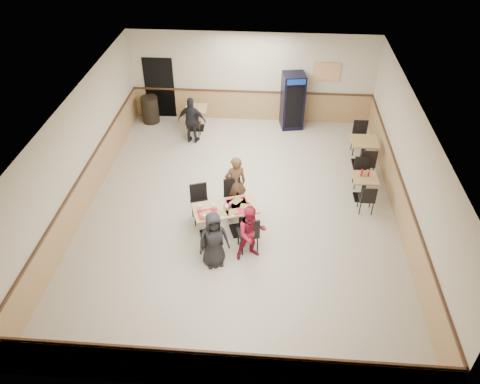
# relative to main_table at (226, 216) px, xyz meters

# --- Properties ---
(ground) EXTENTS (10.00, 10.00, 0.00)m
(ground) POSITION_rel_main_table_xyz_m (0.29, 0.93, -0.54)
(ground) COLOR beige
(ground) RESTS_ON ground
(room_shell) EXTENTS (10.00, 10.00, 10.00)m
(room_shell) POSITION_rel_main_table_xyz_m (2.06, 3.47, 0.04)
(room_shell) COLOR silver
(room_shell) RESTS_ON ground
(main_table) EXTENTS (1.67, 1.21, 0.81)m
(main_table) POSITION_rel_main_table_xyz_m (0.00, 0.00, 0.00)
(main_table) COLOR black
(main_table) RESTS_ON ground
(main_chairs) EXTENTS (1.84, 2.10, 1.02)m
(main_chairs) POSITION_rel_main_table_xyz_m (-0.05, -0.02, -0.03)
(main_chairs) COLOR black
(main_chairs) RESTS_ON ground
(diner_woman_left) EXTENTS (0.81, 0.67, 1.42)m
(diner_woman_left) POSITION_rel_main_table_xyz_m (-0.16, -1.02, 0.18)
(diner_woman_left) COLOR black
(diner_woman_left) RESTS_ON ground
(diner_woman_right) EXTENTS (0.84, 0.75, 1.42)m
(diner_woman_right) POSITION_rel_main_table_xyz_m (0.66, -0.74, 0.18)
(diner_woman_right) COLOR maroon
(diner_woman_right) RESTS_ON ground
(diner_man_opposite) EXTENTS (0.67, 0.55, 1.56)m
(diner_man_opposite) POSITION_rel_main_table_xyz_m (0.16, 1.02, 0.25)
(diner_man_opposite) COLOR brown
(diner_man_opposite) RESTS_ON ground
(lone_diner) EXTENTS (0.92, 0.46, 1.51)m
(lone_diner) POSITION_rel_main_table_xyz_m (-1.48, 4.27, 0.22)
(lone_diner) COLOR black
(lone_diner) RESTS_ON ground
(tabletop_clutter) EXTENTS (1.34, 0.98, 0.12)m
(tabletop_clutter) POSITION_rel_main_table_xyz_m (0.05, -0.04, 0.29)
(tabletop_clutter) COLOR #B70C27
(tabletop_clutter) RESTS_ON main_table
(side_table_near) EXTENTS (0.65, 0.65, 0.68)m
(side_table_near) POSITION_rel_main_table_xyz_m (3.50, 1.68, -0.08)
(side_table_near) COLOR black
(side_table_near) RESTS_ON ground
(side_table_near_chair_south) EXTENTS (0.41, 0.41, 0.87)m
(side_table_near_chair_south) POSITION_rel_main_table_xyz_m (3.50, 1.14, -0.10)
(side_table_near_chair_south) COLOR black
(side_table_near_chair_south) RESTS_ON ground
(side_table_near_chair_north) EXTENTS (0.41, 0.41, 0.87)m
(side_table_near_chair_north) POSITION_rel_main_table_xyz_m (3.50, 2.23, -0.10)
(side_table_near_chair_north) COLOR black
(side_table_near_chair_north) RESTS_ON ground
(side_table_far) EXTENTS (0.77, 0.77, 0.82)m
(side_table_far) POSITION_rel_main_table_xyz_m (3.69, 3.34, 0.01)
(side_table_far) COLOR black
(side_table_far) RESTS_ON ground
(side_table_far_chair_south) EXTENTS (0.49, 0.49, 1.03)m
(side_table_far_chair_south) POSITION_rel_main_table_xyz_m (3.69, 2.68, -0.02)
(side_table_far_chair_south) COLOR black
(side_table_far_chair_south) RESTS_ON ground
(side_table_far_chair_north) EXTENTS (0.49, 0.49, 1.03)m
(side_table_far_chair_north) POSITION_rel_main_table_xyz_m (3.69, 3.99, -0.02)
(side_table_far_chair_north) COLOR black
(side_table_far_chair_north) RESTS_ON ground
(condiment_caddy) EXTENTS (0.23, 0.06, 0.20)m
(condiment_caddy) POSITION_rel_main_table_xyz_m (3.47, 1.73, 0.24)
(condiment_caddy) COLOR red
(condiment_caddy) RESTS_ON side_table_near
(back_table) EXTENTS (0.74, 0.74, 0.76)m
(back_table) POSITION_rel_main_table_xyz_m (-1.48, 5.13, -0.03)
(back_table) COLOR black
(back_table) RESTS_ON ground
(back_table_chair_lone) EXTENTS (0.46, 0.46, 0.96)m
(back_table_chair_lone) POSITION_rel_main_table_xyz_m (-1.48, 4.52, -0.06)
(back_table_chair_lone) COLOR black
(back_table_chair_lone) RESTS_ON ground
(pepsi_cooler) EXTENTS (0.81, 0.81, 1.84)m
(pepsi_cooler) POSITION_rel_main_table_xyz_m (1.65, 5.52, 0.39)
(pepsi_cooler) COLOR black
(pepsi_cooler) RESTS_ON ground
(trash_bin) EXTENTS (0.57, 0.57, 0.90)m
(trash_bin) POSITION_rel_main_table_xyz_m (-3.11, 5.48, -0.09)
(trash_bin) COLOR black
(trash_bin) RESTS_ON ground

